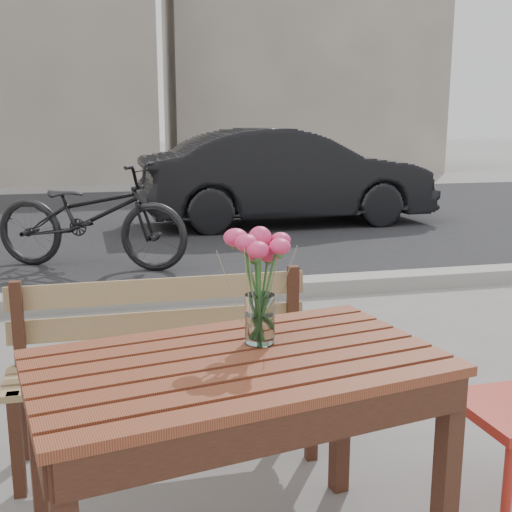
{
  "coord_description": "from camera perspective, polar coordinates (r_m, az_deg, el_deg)",
  "views": [
    {
      "loc": [
        -0.27,
        -1.79,
        1.38
      ],
      "look_at": [
        0.18,
        0.06,
        0.97
      ],
      "focal_mm": 45.0,
      "sensor_mm": 36.0,
      "label": 1
    }
  ],
  "objects": [
    {
      "name": "parked_car",
      "position": [
        8.64,
        2.74,
        7.07
      ],
      "size": [
        3.9,
        1.48,
        1.27
      ],
      "primitive_type": "imported",
      "rotation": [
        0.0,
        0.0,
        1.61
      ],
      "color": "black",
      "rests_on": "ground"
    },
    {
      "name": "street",
      "position": [
        6.99,
        -11.05,
        0.67
      ],
      "size": [
        30.0,
        8.12,
        0.12
      ],
      "color": "black",
      "rests_on": "ground"
    },
    {
      "name": "bicycle",
      "position": [
        6.21,
        -14.49,
        3.48
      ],
      "size": [
        2.0,
        1.39,
        1.0
      ],
      "primitive_type": "imported",
      "rotation": [
        0.0,
        0.0,
        1.14
      ],
      "color": "black",
      "rests_on": "ground"
    },
    {
      "name": "main_vase",
      "position": [
        1.91,
        0.35,
        -1.39
      ],
      "size": [
        0.19,
        0.19,
        0.36
      ],
      "color": "white",
      "rests_on": "main_table"
    },
    {
      "name": "backdrop_buildings",
      "position": [
        16.34,
        -12.57,
        19.57
      ],
      "size": [
        15.5,
        4.0,
        8.0
      ],
      "color": "gray",
      "rests_on": "ground"
    },
    {
      "name": "main_bench",
      "position": [
        2.69,
        -8.14,
        -7.82
      ],
      "size": [
        1.25,
        0.37,
        0.78
      ],
      "rotation": [
        0.0,
        0.0,
        0.0
      ],
      "color": "#92744B",
      "rests_on": "ground"
    },
    {
      "name": "main_table",
      "position": [
        1.9,
        -1.61,
        -12.37
      ],
      "size": [
        1.26,
        0.88,
        0.71
      ],
      "rotation": [
        0.0,
        0.0,
        0.19
      ],
      "color": "#5E2818",
      "rests_on": "ground"
    }
  ]
}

